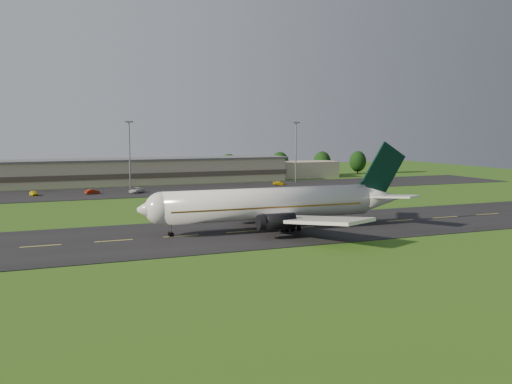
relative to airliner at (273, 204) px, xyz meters
name	(u,v)px	position (x,y,z in m)	size (l,w,h in m)	color
ground	(181,237)	(-16.75, 0.02, -4.66)	(360.00, 360.00, 0.00)	#204C13
taxiway	(181,236)	(-16.75, 0.02, -4.61)	(220.00, 30.00, 0.10)	black
apron	(117,192)	(-16.75, 72.02, -4.61)	(260.00, 30.00, 0.10)	black
airliner	(273,204)	(0.00, 0.00, 0.00)	(51.28, 42.17, 15.57)	white
terminal	(126,172)	(-10.35, 96.21, -0.67)	(145.00, 16.00, 8.40)	tan
light_mast_centre	(129,147)	(-11.75, 80.02, 8.08)	(2.40, 1.20, 20.35)	gray
light_mast_east	(296,145)	(43.25, 80.02, 8.08)	(2.40, 1.20, 20.35)	gray
tree_line	(185,166)	(12.06, 105.95, 0.36)	(196.85, 8.37, 10.43)	black
service_vehicle_a	(33,193)	(-38.98, 72.03, -3.90)	(1.57, 3.91, 1.33)	yellow
service_vehicle_b	(92,192)	(-23.86, 69.99, -3.91)	(1.38, 3.94, 1.30)	maroon
service_vehicle_c	(136,190)	(-12.01, 68.37, -3.82)	(2.46, 5.34, 1.48)	silver
service_vehicle_d	(279,183)	(34.50, 74.09, -3.97)	(1.65, 4.05, 1.17)	#C6A50B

